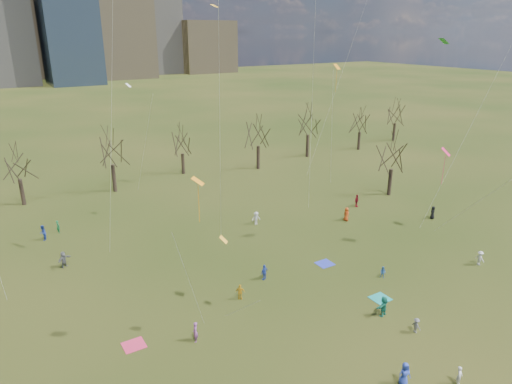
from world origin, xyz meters
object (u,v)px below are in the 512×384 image
blanket_crimson (134,345)px  person_1 (459,376)px  blanket_navy (325,264)px  person_0 (405,374)px  blanket_teal (380,298)px  person_4 (240,292)px

blanket_crimson → person_1: 22.84m
blanket_navy → person_0: 16.90m
person_0 → person_1: size_ratio=1.18×
blanket_teal → person_4: bearing=149.1°
person_4 → blanket_teal: bearing=-175.3°
blanket_crimson → person_4: (9.83, 1.23, 0.71)m
person_0 → person_1: bearing=-12.0°
blanket_navy → person_0: bearing=-111.9°
person_4 → person_0: bearing=141.7°
blanket_navy → person_4: size_ratio=1.10×
blanket_crimson → person_1: (17.06, -15.17, 0.70)m
blanket_teal → blanket_crimson: bearing=166.0°
blanket_teal → blanket_navy: same height
blanket_crimson → person_4: bearing=7.1°
person_0 → person_4: size_ratio=1.16×
person_0 → person_4: person_0 is taller
blanket_teal → blanket_crimson: (-20.34, 5.07, 0.00)m
blanket_teal → person_0: (-6.34, -8.20, 0.83)m
blanket_teal → person_0: 10.40m
person_0 → person_4: bearing=126.0°
blanket_teal → person_4: (-10.51, 6.29, 0.71)m
blanket_navy → person_0: (-6.29, -15.66, 0.83)m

